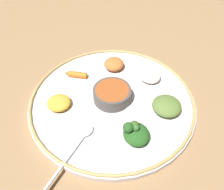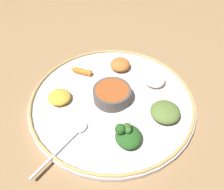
{
  "view_description": "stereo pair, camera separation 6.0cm",
  "coord_description": "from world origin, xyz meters",
  "px_view_note": "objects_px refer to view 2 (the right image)",
  "views": [
    {
      "loc": [
        0.38,
        -0.17,
        0.47
      ],
      "look_at": [
        0.0,
        0.0,
        0.03
      ],
      "focal_mm": 35.53,
      "sensor_mm": 36.0,
      "label": 1
    },
    {
      "loc": [
        0.4,
        -0.11,
        0.47
      ],
      "look_at": [
        0.0,
        0.0,
        0.03
      ],
      "focal_mm": 35.53,
      "sensor_mm": 36.0,
      "label": 2
    }
  ],
  "objects_px": {
    "carrot_near_spoon": "(81,71)",
    "center_bowl": "(112,94)",
    "greens_pile": "(126,135)",
    "spoon": "(69,140)"
  },
  "relations": [
    {
      "from": "carrot_near_spoon",
      "to": "center_bowl",
      "type": "bearing_deg",
      "value": 25.71
    },
    {
      "from": "greens_pile",
      "to": "carrot_near_spoon",
      "type": "distance_m",
      "value": 0.27
    },
    {
      "from": "spoon",
      "to": "carrot_near_spoon",
      "type": "xyz_separation_m",
      "value": [
        -0.23,
        0.07,
        0.0
      ]
    },
    {
      "from": "greens_pile",
      "to": "carrot_near_spoon",
      "type": "bearing_deg",
      "value": -167.78
    },
    {
      "from": "spoon",
      "to": "carrot_near_spoon",
      "type": "bearing_deg",
      "value": 162.88
    },
    {
      "from": "greens_pile",
      "to": "carrot_near_spoon",
      "type": "height_order",
      "value": "greens_pile"
    },
    {
      "from": "carrot_near_spoon",
      "to": "spoon",
      "type": "bearing_deg",
      "value": -17.12
    },
    {
      "from": "center_bowl",
      "to": "greens_pile",
      "type": "height_order",
      "value": "greens_pile"
    },
    {
      "from": "center_bowl",
      "to": "spoon",
      "type": "height_order",
      "value": "center_bowl"
    },
    {
      "from": "center_bowl",
      "to": "carrot_near_spoon",
      "type": "xyz_separation_m",
      "value": [
        -0.13,
        -0.06,
        -0.01
      ]
    }
  ]
}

